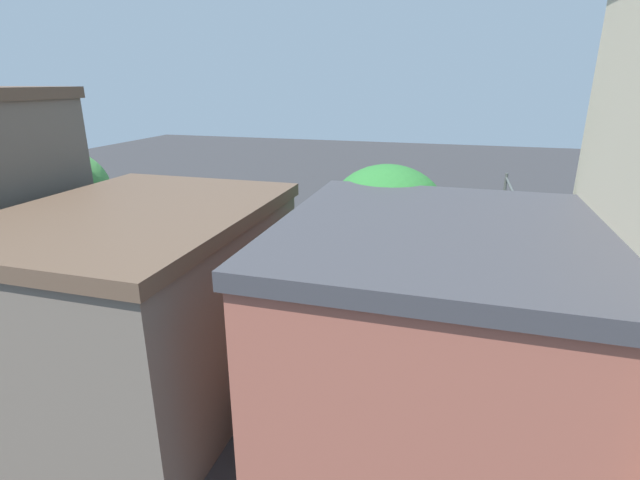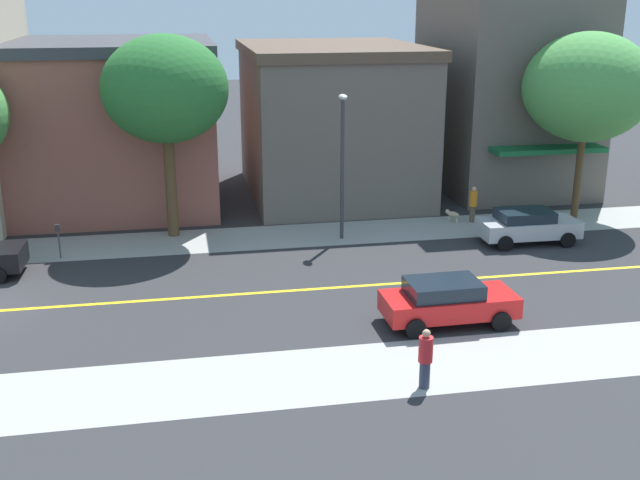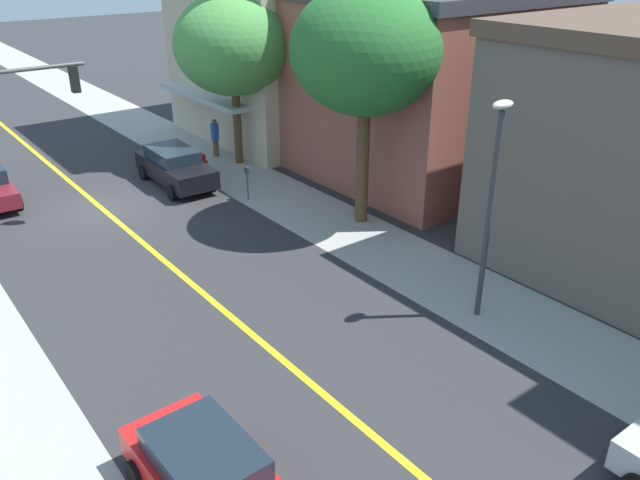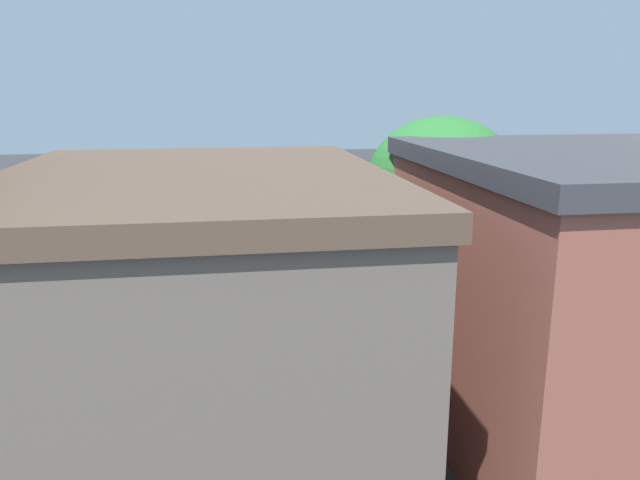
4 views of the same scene
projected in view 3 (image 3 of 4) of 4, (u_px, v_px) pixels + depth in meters
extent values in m
plane|color=#2D2D30|center=(103.00, 209.00, 25.17)|extent=(140.00, 140.00, 0.00)
cube|color=#9E9E99|center=(241.00, 176.00, 28.71)|extent=(3.34, 126.00, 0.01)
cube|color=yellow|center=(103.00, 209.00, 25.17)|extent=(0.20, 126.00, 0.00)
cube|color=#B7BABF|center=(203.00, 96.00, 31.64)|extent=(1.07, 7.51, 0.24)
cube|color=#935142|center=(431.00, 90.00, 27.88)|extent=(10.08, 9.43, 7.45)
cylinder|color=brown|center=(362.00, 166.00, 23.25)|extent=(0.48, 0.48, 4.36)
ellipsoid|color=#286B2D|center=(366.00, 50.00, 21.47)|extent=(5.23, 5.23, 4.45)
cylinder|color=brown|center=(237.00, 127.00, 29.72)|extent=(0.39, 0.39, 3.51)
ellipsoid|color=#4C9947|center=(233.00, 44.00, 28.11)|extent=(5.29, 5.29, 4.50)
cylinder|color=red|center=(204.00, 163.00, 29.51)|extent=(0.24, 0.24, 0.55)
sphere|color=red|center=(203.00, 156.00, 29.36)|extent=(0.22, 0.22, 0.22)
cylinder|color=red|center=(207.00, 162.00, 29.59)|extent=(0.10, 0.10, 0.10)
cylinder|color=red|center=(200.00, 163.00, 29.40)|extent=(0.10, 0.10, 0.10)
cylinder|color=#4C4C51|center=(248.00, 186.00, 25.87)|extent=(0.07, 0.07, 1.14)
cube|color=#2D2D33|center=(247.00, 170.00, 25.57)|extent=(0.12, 0.18, 0.26)
cylinder|color=#474C47|center=(1.00, 72.00, 20.34)|extent=(5.30, 0.14, 0.14)
cube|color=black|center=(74.00, 79.00, 21.80)|extent=(0.26, 0.32, 0.90)
sphere|color=red|center=(73.00, 70.00, 21.67)|extent=(0.20, 0.20, 0.20)
sphere|color=yellow|center=(74.00, 79.00, 21.80)|extent=(0.20, 0.20, 0.20)
sphere|color=green|center=(76.00, 88.00, 21.93)|extent=(0.20, 0.20, 0.20)
cylinder|color=#38383D|center=(488.00, 220.00, 16.86)|extent=(0.16, 0.16, 5.90)
ellipsoid|color=silver|center=(503.00, 105.00, 15.53)|extent=(0.70, 0.36, 0.24)
cube|color=#19232D|center=(204.00, 454.00, 11.54)|extent=(1.61, 2.31, 0.47)
cylinder|color=black|center=(217.00, 434.00, 13.27)|extent=(0.23, 0.64, 0.64)
cylinder|color=black|center=(137.00, 475.00, 12.26)|extent=(0.23, 0.64, 0.64)
cube|color=black|center=(176.00, 169.00, 27.39)|extent=(1.96, 4.71, 0.76)
cube|color=#19232D|center=(172.00, 154.00, 27.28)|extent=(1.68, 2.56, 0.52)
cylinder|color=black|center=(212.00, 183.00, 26.92)|extent=(0.24, 0.65, 0.64)
cylinder|color=black|center=(172.00, 193.00, 25.94)|extent=(0.24, 0.65, 0.64)
cylinder|color=black|center=(181.00, 165.00, 29.16)|extent=(0.24, 0.65, 0.64)
cylinder|color=black|center=(143.00, 172.00, 28.19)|extent=(0.24, 0.65, 0.64)
cylinder|color=black|center=(19.00, 202.00, 25.02)|extent=(0.24, 0.65, 0.64)
cylinder|color=black|center=(1.00, 180.00, 27.29)|extent=(0.24, 0.65, 0.64)
cylinder|color=brown|center=(216.00, 148.00, 31.18)|extent=(0.30, 0.30, 0.85)
cylinder|color=#284CB2|center=(215.00, 132.00, 30.83)|extent=(0.40, 0.40, 0.77)
sphere|color=brown|center=(214.00, 121.00, 30.61)|extent=(0.24, 0.24, 0.24)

